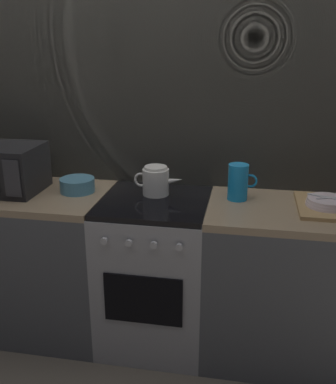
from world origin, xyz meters
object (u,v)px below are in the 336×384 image
Objects in this scene: kettle at (156,181)px; mixing_bowl at (77,185)px; stove_unit at (155,272)px; dish_pile at (327,204)px; pitcher at (238,182)px; microwave at (1,168)px.

kettle is 1.42× the size of mixing_bowl.
stove_unit is at bearing -6.91° from mixing_bowl.
mixing_bowl reaches higher than dish_pile.
stove_unit is at bearing -84.47° from kettle.
mixing_bowl is 1.00× the size of pitcher.
kettle is 0.93m from dish_pile.
mixing_bowl is at bearing 173.09° from stove_unit.
stove_unit is at bearing -178.06° from dish_pile.
microwave is 1.15× the size of dish_pile.
pitcher is 0.47m from dish_pile.
pitcher reaches higher than stove_unit.
stove_unit is 4.50× the size of pitcher.
dish_pile reaches higher than stove_unit.
stove_unit is 4.50× the size of mixing_bowl.
pitcher is at bearing 11.72° from stove_unit.
stove_unit is 1.08m from microwave.
kettle is (-0.01, 0.09, 0.53)m from stove_unit.
pitcher is at bearing 0.34° from kettle.
microwave reaches higher than stove_unit.
pitcher is (1.36, 0.10, -0.03)m from microwave.
microwave is at bearing -171.91° from mixing_bowl.
microwave is at bearing -173.87° from kettle.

